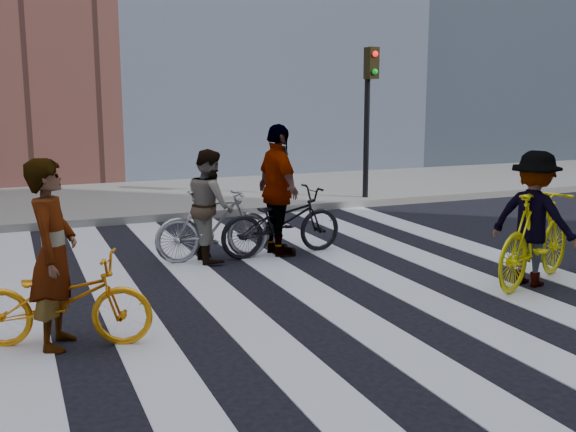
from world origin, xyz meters
TOP-DOWN VIEW (x-y plane):
  - ground at (0.00, 0.00)m, footprint 100.00×100.00m
  - sidewalk_far at (0.00, 7.50)m, footprint 100.00×5.00m
  - zebra_crosswalk at (0.00, 0.00)m, footprint 8.25×10.00m
  - traffic_signal at (4.40, 5.32)m, footprint 0.22×0.42m
  - bike_yellow_left at (-2.37, -0.88)m, footprint 1.80×1.12m
  - bike_silver_mid at (-0.08, 1.80)m, footprint 1.71×0.49m
  - bike_yellow_right at (3.29, -0.94)m, footprint 2.03×1.31m
  - bike_dark_rear at (0.93, 1.73)m, footprint 1.96×0.78m
  - rider_left at (-2.42, -0.88)m, footprint 0.62×0.76m
  - rider_mid at (-0.13, 1.80)m, footprint 0.61×0.78m
  - rider_right at (3.24, -0.94)m, footprint 1.01×1.25m
  - rider_rear at (0.88, 1.73)m, footprint 0.54×1.17m

SIDE VIEW (x-z plane):
  - ground at x=0.00m, z-range 0.00..0.00m
  - zebra_crosswalk at x=0.00m, z-range 0.00..0.01m
  - sidewalk_far at x=0.00m, z-range 0.00..0.15m
  - bike_yellow_left at x=-2.37m, z-range 0.00..0.89m
  - bike_dark_rear at x=0.93m, z-range 0.00..1.01m
  - bike_silver_mid at x=-0.08m, z-range 0.00..1.03m
  - bike_yellow_right at x=3.29m, z-range 0.00..1.19m
  - rider_mid at x=-0.13m, z-range 0.00..1.61m
  - rider_right at x=3.24m, z-range 0.00..1.69m
  - rider_left at x=-2.42m, z-range 0.00..1.80m
  - rider_rear at x=0.88m, z-range 0.00..1.94m
  - traffic_signal at x=4.40m, z-range 0.62..3.94m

